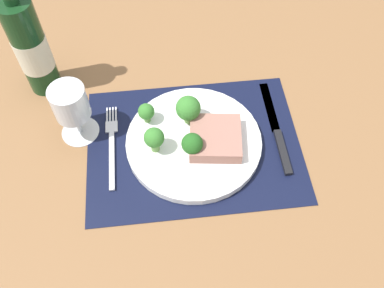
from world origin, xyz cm
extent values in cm
cube|color=brown|center=(0.00, 0.00, -1.50)|extent=(140.00, 110.00, 3.00)
cube|color=black|center=(0.00, 0.00, 0.15)|extent=(41.27, 30.65, 0.30)
cylinder|color=white|center=(0.00, 0.00, 1.10)|extent=(26.15, 26.15, 1.60)
cube|color=#9E6B5B|center=(3.97, -1.05, 3.24)|extent=(10.80, 10.85, 2.68)
cylinder|color=#5B8942|center=(-8.59, 5.59, 2.63)|extent=(1.25, 1.25, 1.46)
sphere|color=#387A2D|center=(-8.59, 5.59, 4.73)|extent=(3.22, 3.22, 3.22)
cylinder|color=#6B994C|center=(-7.42, -1.34, 2.99)|extent=(1.61, 1.61, 2.17)
sphere|color=#387A2D|center=(-7.42, -1.34, 5.69)|extent=(3.80, 3.80, 3.80)
cylinder|color=#6B994C|center=(-0.56, 4.59, 2.88)|extent=(1.58, 1.58, 1.95)
sphere|color=#387A2D|center=(-0.56, 4.59, 5.91)|extent=(4.83, 4.83, 4.83)
cylinder|color=#6B994C|center=(-0.66, -3.14, 2.74)|extent=(1.30, 1.30, 1.68)
sphere|color=#235B1E|center=(-0.66, -3.14, 5.27)|extent=(3.98, 3.98, 3.98)
cube|color=silver|center=(-15.87, -2.00, 0.55)|extent=(1.00, 13.00, 0.50)
cube|color=silver|center=(-15.87, 5.80, 0.55)|extent=(2.40, 2.60, 0.40)
cube|color=silver|center=(-16.77, 8.90, 0.55)|extent=(0.30, 3.60, 0.35)
cube|color=silver|center=(-16.17, 8.90, 0.55)|extent=(0.30, 3.60, 0.35)
cube|color=silver|center=(-15.57, 8.90, 0.55)|extent=(0.30, 3.60, 0.35)
cube|color=silver|center=(-14.97, 8.90, 0.55)|extent=(0.30, 3.60, 0.35)
cube|color=black|center=(16.74, -3.90, 0.70)|extent=(1.40, 10.00, 0.80)
cube|color=silver|center=(16.74, 7.60, 0.45)|extent=(1.80, 13.00, 0.30)
cylinder|color=#143819|center=(-29.76, 19.07, 10.65)|extent=(6.54, 6.54, 21.30)
cylinder|color=beige|center=(-29.76, 19.07, 9.59)|extent=(6.67, 6.67, 7.46)
cylinder|color=silver|center=(-22.09, 5.64, 0.20)|extent=(7.45, 7.45, 0.40)
cylinder|color=silver|center=(-22.09, 5.64, 3.17)|extent=(0.80, 0.80, 5.55)
cylinder|color=silver|center=(-22.09, 5.64, 9.21)|extent=(6.71, 6.71, 6.51)
cylinder|color=tan|center=(-22.09, 5.64, 7.22)|extent=(5.90, 5.90, 2.54)
camera|label=1|loc=(-5.36, -45.00, 68.43)|focal=39.28mm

